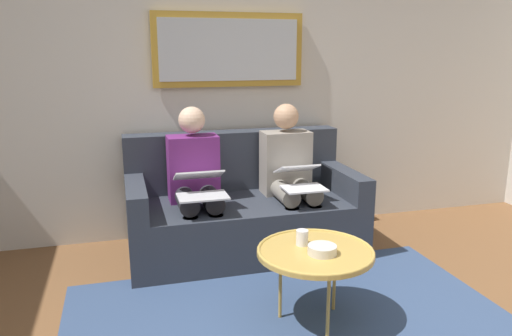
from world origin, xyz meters
TOP-DOWN VIEW (x-y plane):
  - wall_rear at (0.00, -2.60)m, footprint 6.00×0.12m
  - area_rug at (0.00, -0.85)m, footprint 2.60×1.80m
  - couch at (0.00, -2.12)m, footprint 1.77×0.90m
  - framed_mirror at (0.00, -2.51)m, footprint 1.24×0.05m
  - coffee_table at (-0.12, -0.90)m, footprint 0.66×0.66m
  - cup at (-0.08, -0.99)m, footprint 0.07×0.07m
  - bowl at (-0.14, -0.84)m, footprint 0.16×0.16m
  - person_left at (-0.37, -2.05)m, footprint 0.38×0.58m
  - laptop_white at (-0.37, -1.82)m, footprint 0.30×0.38m
  - person_right at (0.37, -2.05)m, footprint 0.38×0.58m
  - laptop_silver at (0.37, -1.82)m, footprint 0.34×0.39m

SIDE VIEW (x-z plane):
  - area_rug at x=0.00m, z-range 0.00..0.01m
  - couch at x=0.00m, z-range -0.14..0.76m
  - coffee_table at x=-0.12m, z-range 0.21..0.67m
  - bowl at x=-0.14m, z-range 0.45..0.50m
  - cup at x=-0.08m, z-range 0.45..0.54m
  - person_left at x=-0.37m, z-range 0.04..1.18m
  - person_right at x=0.37m, z-range 0.04..1.18m
  - laptop_silver at x=0.37m, z-range 0.54..0.71m
  - laptop_white at x=-0.37m, z-range 0.55..0.71m
  - wall_rear at x=0.00m, z-range 0.00..2.60m
  - framed_mirror at x=0.00m, z-range 1.26..1.84m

